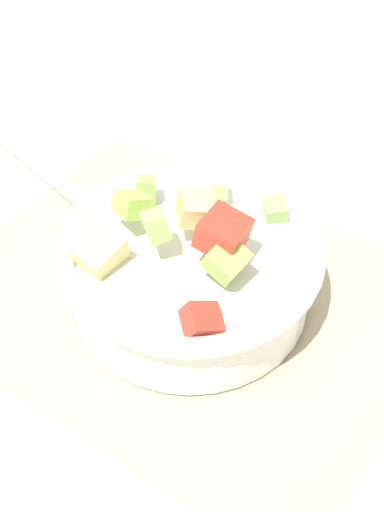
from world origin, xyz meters
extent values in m
plane|color=silver|center=(0.00, 0.00, 0.00)|extent=(2.40, 2.40, 0.00)
cube|color=tan|center=(0.00, 0.00, 0.00)|extent=(0.43, 0.34, 0.01)
cylinder|color=white|center=(0.01, 0.00, 0.04)|extent=(0.22, 0.22, 0.06)
torus|color=white|center=(0.01, 0.00, 0.07)|extent=(0.24, 0.24, 0.02)
cube|color=#A3CC6B|center=(-0.01, -0.03, 0.11)|extent=(0.03, 0.03, 0.03)
cube|color=#BC3828|center=(0.04, 0.00, 0.11)|extent=(0.04, 0.04, 0.03)
cube|color=#9EC656|center=(-0.05, -0.01, 0.10)|extent=(0.04, 0.04, 0.03)
cube|color=#E5D684|center=(0.00, 0.01, 0.10)|extent=(0.04, 0.04, 0.03)
cube|color=beige|center=(-0.01, 0.06, 0.09)|extent=(0.03, 0.03, 0.02)
cube|color=#E5D684|center=(-0.05, -0.06, 0.08)|extent=(0.04, 0.05, 0.04)
cube|color=#93C160|center=(-0.06, 0.03, 0.09)|extent=(0.03, 0.03, 0.03)
cube|color=#93C160|center=(0.05, 0.08, 0.08)|extent=(0.03, 0.03, 0.03)
cube|color=#9EC656|center=(0.05, -0.02, 0.10)|extent=(0.04, 0.03, 0.03)
cube|color=#BC3828|center=(0.06, -0.07, 0.08)|extent=(0.04, 0.04, 0.04)
ellipsoid|color=#B7B7BC|center=(-0.14, 0.04, 0.01)|extent=(0.06, 0.05, 0.01)
cube|color=#B7B7BC|center=(-0.24, 0.06, 0.01)|extent=(0.18, 0.06, 0.01)
camera|label=1|loc=(0.24, -0.35, 0.49)|focal=47.67mm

